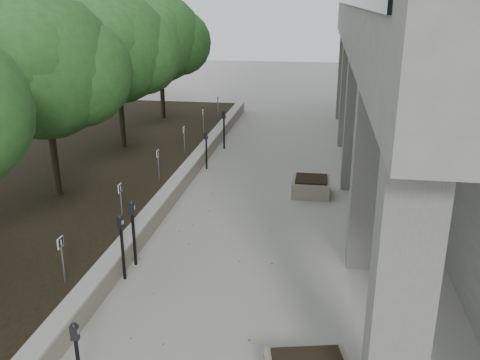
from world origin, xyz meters
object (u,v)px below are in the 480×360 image
Objects in this scene: crabapple_tree_3 at (47,97)px; planter_back at (311,186)px; crabapple_tree_4 at (118,72)px; parking_meter_2 at (122,247)px; crabapple_tree_5 at (161,57)px; parking_meter_5 at (224,130)px; parking_meter_3 at (134,233)px; parking_meter_4 at (206,150)px.

crabapple_tree_3 is 4.89× the size of planter_back.
crabapple_tree_3 is at bearing -90.00° from crabapple_tree_4.
crabapple_tree_3 is 5.36m from parking_meter_2.
crabapple_tree_5 is 3.57× the size of parking_meter_5.
parking_meter_3 is at bearing -41.54° from crabapple_tree_3.
crabapple_tree_3 is 1.00× the size of crabapple_tree_4.
parking_meter_5 reaches higher than planter_back.
crabapple_tree_4 is at bearing 132.31° from parking_meter_2.
parking_meter_5 is (3.46, 6.66, -2.36)m from crabapple_tree_3.
parking_meter_2 is 10.19m from parking_meter_5.
crabapple_tree_3 reaches higher than parking_meter_4.
crabapple_tree_3 and crabapple_tree_5 have the same top height.
crabapple_tree_5 reaches higher than planter_back.
crabapple_tree_4 is (0.00, 5.00, 0.00)m from crabapple_tree_3.
parking_meter_3 is 1.37× the size of planter_back.
parking_meter_5 is 1.37× the size of planter_back.
crabapple_tree_4 is at bearing -90.00° from crabapple_tree_5.
crabapple_tree_3 is 3.57× the size of parking_meter_5.
parking_meter_5 is (3.46, -3.34, -2.36)m from crabapple_tree_5.
crabapple_tree_4 reaches higher than parking_meter_5.
crabapple_tree_3 is at bearing -108.20° from parking_meter_5.
parking_meter_2 is at bearing -69.12° from crabapple_tree_4.
parking_meter_5 is at bearing 92.17° from parking_meter_4.
planter_back is at bearing -48.58° from crabapple_tree_5.
crabapple_tree_4 is at bearing 90.00° from crabapple_tree_3.
parking_meter_2 is (3.25, -13.52, -2.39)m from crabapple_tree_5.
crabapple_tree_3 reaches higher than parking_meter_3.
crabapple_tree_4 and crabapple_tree_5 have the same top height.
crabapple_tree_4 is 5.00m from crabapple_tree_5.
crabapple_tree_3 is at bearing -124.60° from parking_meter_4.
crabapple_tree_3 reaches higher than parking_meter_5.
parking_meter_3 is 6.24m from planter_back.
crabapple_tree_4 is 4.50m from parking_meter_5.
crabapple_tree_4 is 4.25m from parking_meter_4.
parking_meter_5 reaches higher than parking_meter_4.
parking_meter_3 is 1.14× the size of parking_meter_4.
parking_meter_5 reaches higher than parking_meter_3.
crabapple_tree_5 is at bearing 131.42° from planter_back.
parking_meter_3 is 6.95m from parking_meter_4.
crabapple_tree_3 is 5.00m from crabapple_tree_4.
parking_meter_2 is 1.31× the size of planter_back.
parking_meter_5 reaches higher than parking_meter_2.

